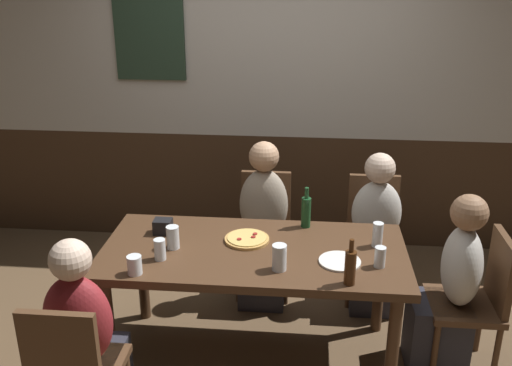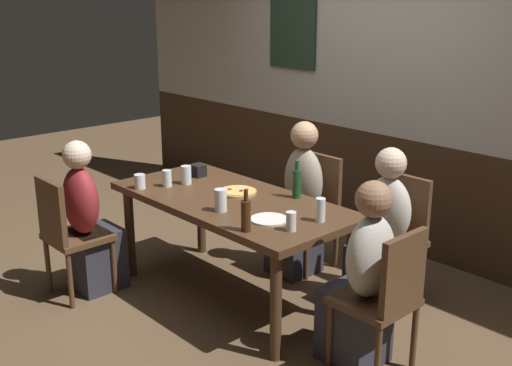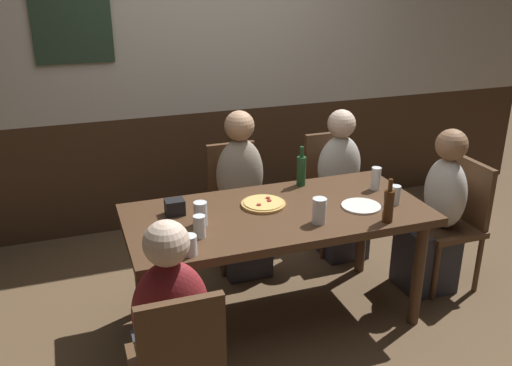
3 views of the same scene
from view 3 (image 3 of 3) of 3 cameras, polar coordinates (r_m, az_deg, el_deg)
name	(u,v)px [view 3 (image 3 of 3)]	position (r m, az deg, el deg)	size (l,w,h in m)	color
ground_plane	(276,317)	(3.64, 2.04, -13.55)	(12.00, 12.00, 0.00)	brown
wall_back	(203,68)	(4.62, -5.46, 11.61)	(6.40, 0.13, 2.60)	#3D2819
dining_table	(277,224)	(3.31, 2.19, -4.18)	(1.78, 0.84, 0.74)	#472D1C
chair_right_far	(331,184)	(4.37, 7.69, -0.09)	(0.40, 0.40, 0.88)	#513521
chair_left_near	(179,364)	(2.53, -7.93, -17.89)	(0.40, 0.40, 0.88)	#513521
chair_head_east	(456,217)	(4.00, 19.81, -3.32)	(0.40, 0.40, 0.88)	#513521
chair_mid_far	(235,197)	(4.09, -2.13, -1.44)	(0.40, 0.40, 0.88)	#513521
person_right_far	(340,194)	(4.24, 8.66, -1.14)	(0.34, 0.37, 1.12)	#2D2D38
person_left_near	(171,345)	(2.67, -8.67, -16.13)	(0.34, 0.37, 1.12)	#2D2D38
person_head_east	(435,223)	(3.92, 17.91, -3.94)	(0.37, 0.34, 1.12)	#2D2D38
person_mid_far	(242,205)	(3.95, -1.43, -2.25)	(0.34, 0.37, 1.17)	#2D2D38
pizza	(263,204)	(3.34, 0.76, -2.15)	(0.27, 0.27, 0.03)	tan
tumbler_water	(395,196)	(3.45, 14.08, -1.33)	(0.06, 0.06, 0.12)	silver
beer_glass_half	(319,212)	(3.12, 6.50, -3.02)	(0.08, 0.08, 0.15)	silver
pint_glass_pale	(189,246)	(2.80, -6.86, -6.48)	(0.08, 0.08, 0.10)	silver
highball_clear	(200,228)	(2.96, -5.81, -4.59)	(0.07, 0.07, 0.12)	silver
tumbler_short	(376,180)	(3.64, 12.18, 0.30)	(0.06, 0.06, 0.15)	silver
beer_glass_tall	(201,215)	(3.09, -5.70, -3.26)	(0.07, 0.07, 0.14)	silver
beer_bottle_green	(301,170)	(3.63, 4.66, 1.34)	(0.06, 0.06, 0.26)	#194723
beer_bottle_brown	(389,205)	(3.19, 13.44, -2.21)	(0.06, 0.06, 0.26)	#42230F
plate_white_large	(361,206)	(3.38, 10.72, -2.35)	(0.23, 0.23, 0.01)	white
condiment_caddy	(175,207)	(3.25, -8.33, -2.46)	(0.11, 0.09, 0.09)	black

